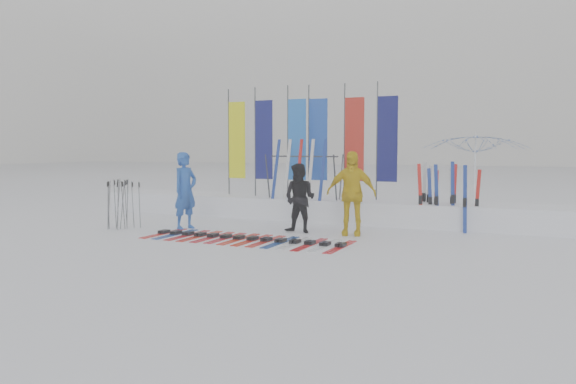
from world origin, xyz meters
The scene contains 11 objects.
ground centered at (0.00, 0.00, 0.00)m, with size 120.00×120.00×0.00m, color white.
snow_bank centered at (0.00, 4.60, 0.30)m, with size 14.00×1.60×0.60m, color white.
person_blue centered at (-2.54, 1.47, 0.95)m, with size 0.70×0.46×1.91m, color #1E4FAF.
person_black centered at (0.29, 2.07, 0.82)m, with size 0.80×0.62×1.64m, color black.
person_yellow centered at (1.51, 2.23, 0.97)m, with size 1.14×0.47×1.94m, color yellow.
tent_canopy centered at (3.88, 5.29, 1.23)m, with size 2.68×2.73×2.46m, color white.
ski_row centered at (-0.36, 0.61, 0.04)m, with size 4.55×1.67×0.07m.
pole_cluster centered at (-4.05, 0.86, 0.60)m, with size 0.70×0.66×1.24m.
feather_flags centered at (-0.66, 4.77, 2.24)m, with size 5.21×0.23×3.20m.
ski_rack centered at (-0.50, 4.20, 1.38)m, with size 2.04×0.80×1.23m.
upright_skis centered at (3.26, 4.21, 0.79)m, with size 1.45×1.09×1.68m.
Camera 1 is at (5.53, -10.06, 1.99)m, focal length 35.00 mm.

